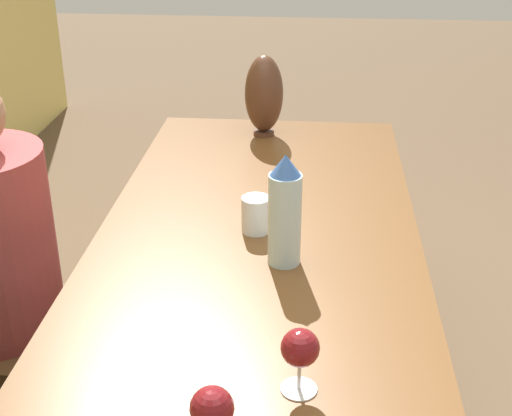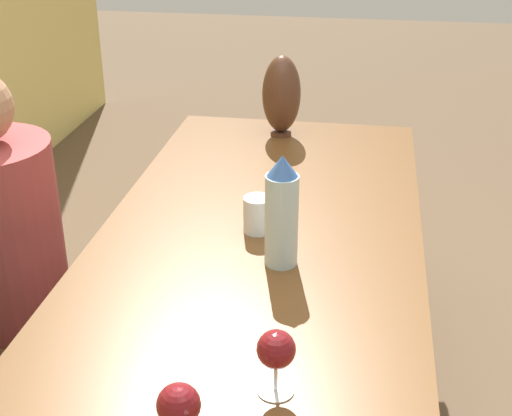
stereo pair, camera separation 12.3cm
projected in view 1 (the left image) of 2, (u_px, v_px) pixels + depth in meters
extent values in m
cube|color=brown|center=(248.00, 295.00, 1.66)|extent=(2.39, 0.86, 0.04)
cylinder|color=brown|center=(359.00, 225.00, 2.78)|extent=(0.07, 0.07, 0.69)
cylinder|color=brown|center=(193.00, 219.00, 2.83)|extent=(0.07, 0.07, 0.69)
cylinder|color=#ADCCD6|center=(285.00, 220.00, 1.71)|extent=(0.08, 0.08, 0.23)
cone|color=#33599E|center=(286.00, 165.00, 1.65)|extent=(0.07, 0.07, 0.05)
cylinder|color=silver|center=(256.00, 215.00, 1.89)|extent=(0.08, 0.08, 0.10)
cylinder|color=#4C2D1E|center=(264.00, 133.00, 2.58)|extent=(0.07, 0.07, 0.01)
ellipsoid|color=#4C2D1E|center=(264.00, 94.00, 2.52)|extent=(0.14, 0.14, 0.28)
cylinder|color=silver|center=(299.00, 389.00, 1.33)|extent=(0.07, 0.07, 0.00)
cylinder|color=silver|center=(299.00, 375.00, 1.32)|extent=(0.01, 0.01, 0.06)
sphere|color=maroon|center=(300.00, 348.00, 1.29)|extent=(0.07, 0.07, 0.07)
sphere|color=maroon|center=(212.00, 408.00, 1.16)|extent=(0.07, 0.07, 0.07)
cube|color=brown|center=(4.00, 329.00, 2.02)|extent=(0.44, 0.44, 0.04)
cylinder|color=brown|center=(96.00, 355.00, 2.27)|extent=(0.04, 0.04, 0.41)
cube|color=#2D2D38|center=(35.00, 387.00, 2.10)|extent=(0.26, 0.19, 0.45)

